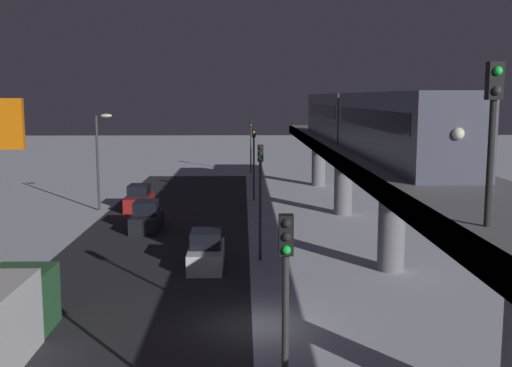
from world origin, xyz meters
TOP-DOWN VIEW (x-y plane):
  - ground_plane at (0.00, 0.00)m, footprint 240.00×240.00m
  - avenue_asphalt at (5.53, 0.00)m, footprint 11.00×92.02m
  - elevated_railway at (-7.22, 0.00)m, footprint 5.00×92.02m
  - subway_train at (-7.32, -16.89)m, footprint 2.94×36.87m
  - rail_signal at (-5.65, 8.48)m, footprint 0.36×0.41m
  - sedan_red at (8.73, -25.48)m, footprint 1.91×4.47m
  - sedan_white at (2.33, -8.42)m, footprint 1.80×4.13m
  - sedan_black at (6.93, -17.83)m, footprint 1.80×4.29m
  - traffic_light_near at (-0.57, 9.97)m, footprint 0.32×0.44m
  - traffic_light_mid at (-0.57, -9.72)m, footprint 0.32×0.44m
  - traffic_light_far at (-0.57, -29.40)m, footprint 0.32×0.44m
  - traffic_light_distant at (-0.57, -49.09)m, footprint 0.32×0.44m
  - street_lamp_far at (11.60, -25.00)m, footprint 1.35×0.44m

SIDE VIEW (x-z plane):
  - ground_plane at x=0.00m, z-range 0.00..0.00m
  - avenue_asphalt at x=5.53m, z-range 0.00..0.01m
  - sedan_red at x=8.73m, z-range -0.20..1.77m
  - sedan_white at x=2.33m, z-range -0.19..1.78m
  - sedan_black at x=6.93m, z-range -0.19..1.78m
  - traffic_light_near at x=-0.57m, z-range 1.00..7.40m
  - traffic_light_mid at x=-0.57m, z-range 1.00..7.40m
  - traffic_light_far at x=-0.57m, z-range 1.00..7.40m
  - traffic_light_distant at x=-0.57m, z-range 1.00..7.40m
  - street_lamp_far at x=11.60m, z-range 0.99..8.64m
  - elevated_railway at x=-7.22m, z-range 2.11..7.91m
  - subway_train at x=-7.32m, z-range 5.87..9.27m
  - rail_signal at x=-5.65m, z-range 6.52..10.52m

